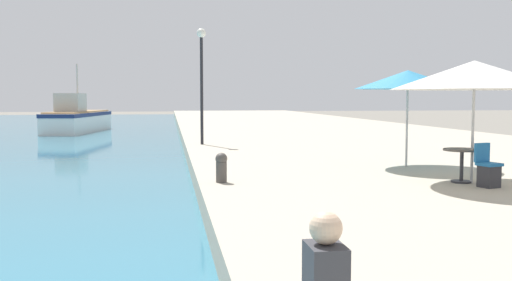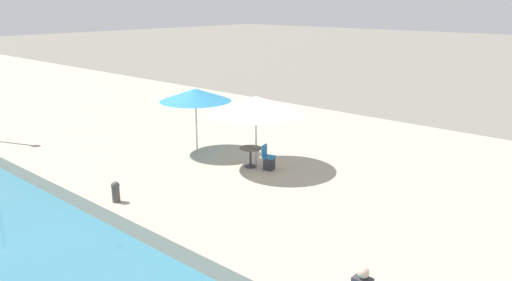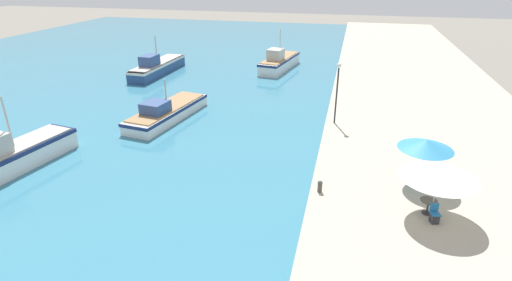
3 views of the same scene
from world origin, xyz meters
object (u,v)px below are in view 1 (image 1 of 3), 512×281
Objects in this scene: cafe_chair_left at (488,172)px; lamppost at (202,66)px; cafe_umbrella_pink at (474,75)px; mooring_bollard at (221,167)px; fishing_boat_distant at (77,119)px; cafe_umbrella_white at (408,80)px; cafe_table at (462,158)px.

lamppost is at bearing -83.13° from cafe_chair_left.
mooring_bollard is (-5.37, 0.93, -1.99)m from cafe_umbrella_pink.
fishing_boat_distant reaches higher than mooring_bollard.
cafe_chair_left is at bearing -57.18° from fishing_boat_distant.
cafe_umbrella_pink is 1.24× the size of cafe_umbrella_white.
mooring_bollard is at bearing -32.71° from cafe_chair_left.
mooring_bollard is 10.62m from lamppost.
fishing_boat_distant reaches higher than cafe_table.
cafe_umbrella_pink is at bearing -9.85° from mooring_bollard.
mooring_bollard is 0.14× the size of lamppost.
cafe_table is at bearing 144.67° from cafe_umbrella_pink.
fishing_boat_distant is at bearing 113.67° from cafe_table.
mooring_bollard is at bearing 170.15° from cafe_umbrella_pink.
cafe_umbrella_pink is at bearing -35.33° from cafe_table.
cafe_chair_left is at bearing -72.81° from cafe_table.
lamppost reaches higher than cafe_umbrella_white.
cafe_table is (12.51, -28.53, 0.11)m from fishing_boat_distant.
cafe_umbrella_white is at bearing 92.97° from cafe_umbrella_pink.
cafe_umbrella_pink is 0.77× the size of lamppost.
lamppost reaches higher than fishing_boat_distant.
cafe_umbrella_pink is 5.39× the size of mooring_bollard.
fishing_boat_distant is 3.07× the size of cafe_umbrella_white.
cafe_umbrella_white is 3.56× the size of cafe_table.
lamppost is (0.16, 10.26, 2.74)m from mooring_bollard.
cafe_umbrella_pink reaches higher than mooring_bollard.
cafe_chair_left is at bearing -65.94° from lamppost.
mooring_bollard is (7.31, -27.72, -0.07)m from fishing_boat_distant.
fishing_boat_distant is 28.53m from cafe_umbrella_white.
cafe_umbrella_white is at bearing 22.48° from mooring_bollard.
cafe_umbrella_pink is at bearing -56.84° from fishing_boat_distant.
cafe_umbrella_pink reaches higher than cafe_umbrella_white.
cafe_table is 0.88× the size of cafe_chair_left.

